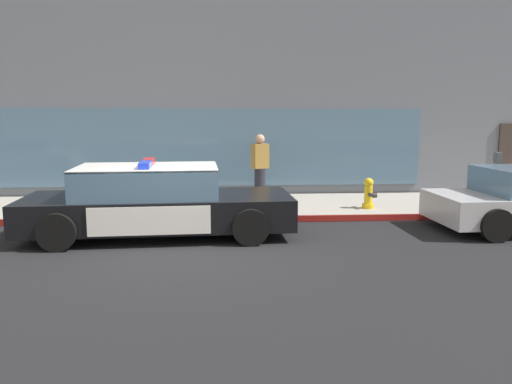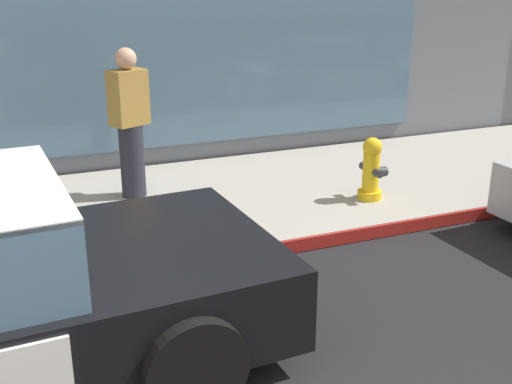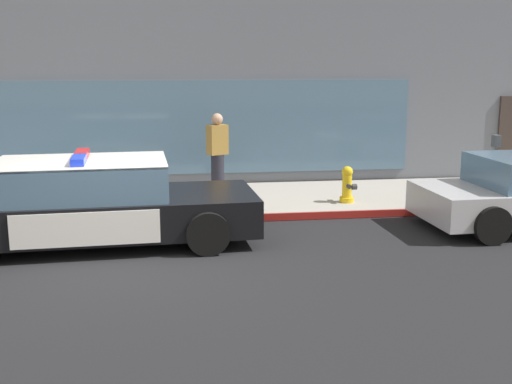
{
  "view_description": "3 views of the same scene",
  "coord_description": "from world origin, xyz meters",
  "px_view_note": "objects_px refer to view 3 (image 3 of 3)",
  "views": [
    {
      "loc": [
        0.57,
        -8.85,
        2.4
      ],
      "look_at": [
        1.31,
        2.66,
        0.59
      ],
      "focal_mm": 35.61,
      "sensor_mm": 36.0,
      "label": 1
    },
    {
      "loc": [
        0.12,
        -3.11,
        2.65
      ],
      "look_at": [
        1.98,
        1.39,
        0.96
      ],
      "focal_mm": 44.76,
      "sensor_mm": 36.0,
      "label": 2
    },
    {
      "loc": [
        0.52,
        -9.2,
        2.94
      ],
      "look_at": [
        2.09,
        2.33,
        0.51
      ],
      "focal_mm": 44.38,
      "sensor_mm": 36.0,
      "label": 3
    }
  ],
  "objects_px": {
    "police_cruiser": "(92,203)",
    "fire_hydrant": "(347,185)",
    "pedestrian_on_sidewalk": "(218,154)",
    "parking_meter": "(495,155)"
  },
  "relations": [
    {
      "from": "police_cruiser",
      "to": "pedestrian_on_sidewalk",
      "type": "distance_m",
      "value": 3.74
    },
    {
      "from": "fire_hydrant",
      "to": "pedestrian_on_sidewalk",
      "type": "relative_size",
      "value": 0.42
    },
    {
      "from": "parking_meter",
      "to": "pedestrian_on_sidewalk",
      "type": "bearing_deg",
      "value": 165.09
    },
    {
      "from": "fire_hydrant",
      "to": "parking_meter",
      "type": "bearing_deg",
      "value": -5.83
    },
    {
      "from": "police_cruiser",
      "to": "pedestrian_on_sidewalk",
      "type": "bearing_deg",
      "value": 49.78
    },
    {
      "from": "pedestrian_on_sidewalk",
      "to": "parking_meter",
      "type": "bearing_deg",
      "value": -129.28
    },
    {
      "from": "fire_hydrant",
      "to": "police_cruiser",
      "type": "bearing_deg",
      "value": -159.11
    },
    {
      "from": "police_cruiser",
      "to": "fire_hydrant",
      "type": "height_order",
      "value": "police_cruiser"
    },
    {
      "from": "fire_hydrant",
      "to": "pedestrian_on_sidewalk",
      "type": "xyz_separation_m",
      "value": [
        -2.5,
        1.15,
        0.51
      ]
    },
    {
      "from": "pedestrian_on_sidewalk",
      "to": "police_cruiser",
      "type": "bearing_deg",
      "value": 118.37
    }
  ]
}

